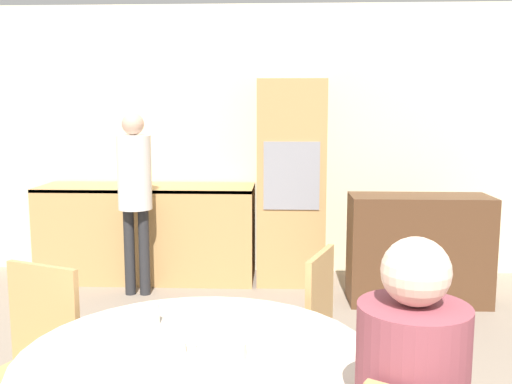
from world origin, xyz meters
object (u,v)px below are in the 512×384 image
person_standing (135,183)px  chair_far_right (301,333)px  oven_unit (291,182)px  chair_far_left (30,363)px  sideboard (418,249)px  bowl_centre (221,349)px  bowl_near (167,348)px  cup (152,314)px

person_standing → chair_far_right: bearing=-57.5°
oven_unit → chair_far_left: 3.24m
sideboard → bowl_centre: sideboard is taller
person_standing → oven_unit: bearing=20.1°
person_standing → bowl_near: bearing=-73.6°
bowl_centre → person_standing: bearing=109.7°
chair_far_left → person_standing: person_standing is taller
chair_far_left → bowl_centre: size_ratio=5.38×
sideboard → chair_far_right: 2.29m
chair_far_right → bowl_near: 0.96m
oven_unit → bowl_centre: bearing=-94.9°
chair_far_right → cup: (-0.60, -0.52, 0.28)m
chair_far_left → sideboard: bearing=69.2°
oven_unit → bowl_near: 3.44m
oven_unit → cup: oven_unit is taller
oven_unit → chair_far_left: size_ratio=2.00×
cup → bowl_centre: cup is taller
chair_far_left → chair_far_right: 1.23m
bowl_near → bowl_centre: bearing=-6.2°
sideboard → chair_far_right: (-1.05, -2.03, 0.08)m
chair_far_right → person_standing: 2.56m
sideboard → cup: bearing=-122.9°
cup → bowl_centre: (0.30, -0.28, -0.02)m
cup → bowl_near: size_ratio=0.65×
chair_far_left → person_standing: size_ratio=0.60×
person_standing → bowl_near: person_standing is taller
oven_unit → sideboard: size_ratio=1.64×
cup → bowl_centre: size_ratio=0.50×
chair_far_left → bowl_near: size_ratio=7.09×
oven_unit → chair_far_left: oven_unit is taller
chair_far_left → bowl_near: (0.68, -0.40, 0.26)m
person_standing → bowl_centre: (1.05, -2.93, -0.19)m
oven_unit → bowl_near: size_ratio=14.15×
chair_far_left → bowl_near: bearing=-8.9°
bowl_centre → sideboard: bearing=64.6°
person_standing → cup: (0.74, -2.65, -0.18)m
sideboard → chair_far_left: chair_far_left is taller
sideboard → chair_far_left: 3.28m
chair_far_right → person_standing: (-1.35, 2.12, 0.46)m
chair_far_left → bowl_near: 0.83m
bowl_near → cup: bearing=113.1°
cup → bowl_near: (0.11, -0.26, -0.02)m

